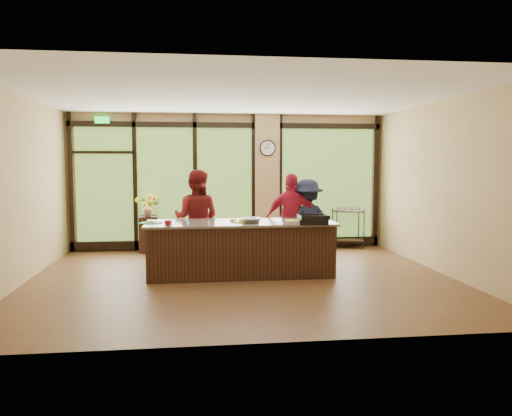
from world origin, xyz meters
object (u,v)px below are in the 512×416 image
object	(u,v)px
cook_left	(197,223)
bar_cart	(348,223)
flower_stand	(149,234)
roasting_pan	(313,221)
cook_right	(307,222)
island_base	(240,250)

from	to	relation	value
cook_left	bar_cart	bearing A→B (deg)	-175.66
flower_stand	bar_cart	size ratio (longest dim) A/B	0.83
cook_left	roasting_pan	distance (m)	2.30
roasting_pan	bar_cart	xyz separation A→B (m)	(1.52, 2.91, -0.40)
roasting_pan	bar_cart	distance (m)	3.30
flower_stand	cook_right	bearing A→B (deg)	-31.03
bar_cart	island_base	bearing A→B (deg)	-124.15
flower_stand	bar_cart	xyz separation A→B (m)	(4.44, -0.00, 0.18)
cook_right	island_base	bearing A→B (deg)	16.63
cook_right	bar_cart	distance (m)	2.17
flower_stand	roasting_pan	bearing A→B (deg)	-47.37
cook_right	bar_cart	size ratio (longest dim) A/B	1.71
cook_left	cook_right	world-z (taller)	cook_left
bar_cart	cook_right	bearing A→B (deg)	-114.88
cook_right	flower_stand	distance (m)	3.56
cook_left	roasting_pan	size ratio (longest dim) A/B	3.45
bar_cart	flower_stand	bearing A→B (deg)	-166.60
roasting_pan	bar_cart	bearing A→B (deg)	70.27
island_base	cook_right	size ratio (longest dim) A/B	1.92
cook_left	cook_right	xyz separation A→B (m)	(2.07, -0.10, -0.01)
cook_left	flower_stand	distance (m)	1.95
cook_left	flower_stand	world-z (taller)	cook_left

